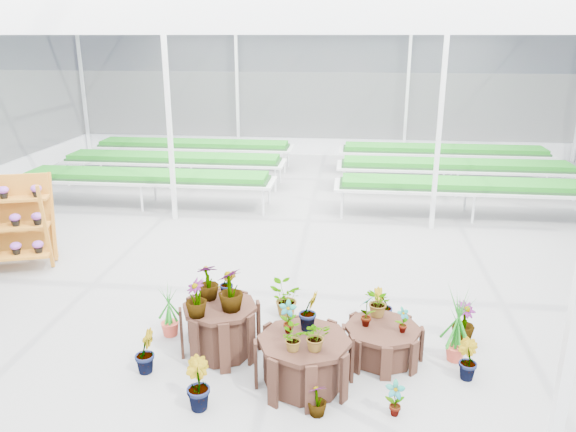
# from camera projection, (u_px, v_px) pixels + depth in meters

# --- Properties ---
(ground_plane) EXTENTS (24.00, 24.00, 0.00)m
(ground_plane) POSITION_uv_depth(u_px,v_px,m) (278.00, 300.00, 9.32)
(ground_plane) COLOR gray
(ground_plane) RESTS_ON ground
(greenhouse_shell) EXTENTS (18.00, 24.00, 4.50)m
(greenhouse_shell) POSITION_uv_depth(u_px,v_px,m) (277.00, 168.00, 8.63)
(greenhouse_shell) COLOR white
(greenhouse_shell) RESTS_ON ground
(steel_frame) EXTENTS (18.00, 24.00, 4.50)m
(steel_frame) POSITION_uv_depth(u_px,v_px,m) (277.00, 168.00, 8.63)
(steel_frame) COLOR silver
(steel_frame) RESTS_ON ground
(nursery_benches) EXTENTS (16.00, 7.00, 0.84)m
(nursery_benches) POSITION_uv_depth(u_px,v_px,m) (311.00, 174.00, 16.00)
(nursery_benches) COLOR silver
(nursery_benches) RESTS_ON ground
(plinth_tall) EXTENTS (1.33, 1.33, 0.72)m
(plinth_tall) POSITION_uv_depth(u_px,v_px,m) (221.00, 329.00, 7.68)
(plinth_tall) COLOR #371E15
(plinth_tall) RESTS_ON ground
(plinth_mid) EXTENTS (1.44, 1.44, 0.63)m
(plinth_mid) POSITION_uv_depth(u_px,v_px,m) (304.00, 361.00, 7.00)
(plinth_mid) COLOR #371E15
(plinth_mid) RESTS_ON ground
(plinth_low) EXTENTS (1.11, 1.11, 0.47)m
(plinth_low) POSITION_uv_depth(u_px,v_px,m) (382.00, 343.00, 7.58)
(plinth_low) COLOR #371E15
(plinth_low) RESTS_ON ground
(shelf_rack) EXTENTS (1.81, 1.31, 1.72)m
(shelf_rack) POSITION_uv_depth(u_px,v_px,m) (6.00, 224.00, 10.37)
(shelf_rack) COLOR #AA661B
(shelf_rack) RESTS_ON ground
(nursery_plants) EXTENTS (4.65, 2.85, 1.31)m
(nursery_plants) POSITION_uv_depth(u_px,v_px,m) (297.00, 317.00, 7.68)
(nursery_plants) COLOR #19701A
(nursery_plants) RESTS_ON ground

